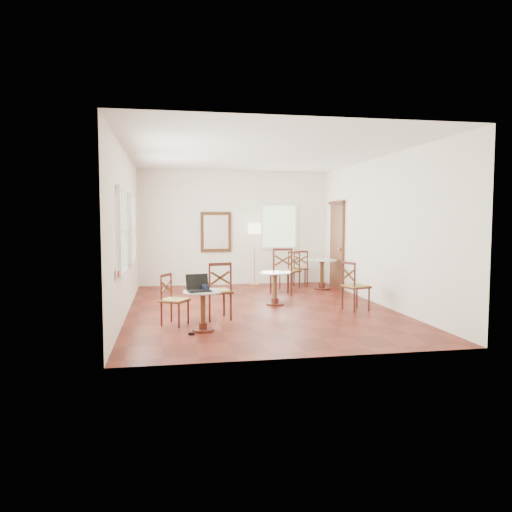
{
  "coord_description": "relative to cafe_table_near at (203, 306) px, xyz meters",
  "views": [
    {
      "loc": [
        -1.74,
        -9.32,
        1.76
      ],
      "look_at": [
        0.0,
        0.3,
        1.0
      ],
      "focal_mm": 34.16,
      "sensor_mm": 36.0,
      "label": 1
    }
  ],
  "objects": [
    {
      "name": "ground",
      "position": [
        1.22,
        1.81,
        -0.4
      ],
      "size": [
        7.0,
        7.0,
        0.0
      ],
      "primitive_type": "plane",
      "color": "#5D1910",
      "rests_on": "ground"
    },
    {
      "name": "chair_near_a",
      "position": [
        0.31,
        0.84,
        0.11
      ],
      "size": [
        0.55,
        0.55,
        1.01
      ],
      "rotation": [
        0.0,
        0.0,
        3.35
      ],
      "color": "#471A11",
      "rests_on": "ground"
    },
    {
      "name": "chair_near_b",
      "position": [
        -0.44,
        0.54,
        0.03
      ],
      "size": [
        0.53,
        0.53,
        0.85
      ],
      "rotation": [
        0.0,
        0.0,
        1.05
      ],
      "color": "#471A11",
      "rests_on": "ground"
    },
    {
      "name": "room_shell",
      "position": [
        1.16,
        2.08,
        1.49
      ],
      "size": [
        5.02,
        7.02,
        3.01
      ],
      "color": "white",
      "rests_on": "ground"
    },
    {
      "name": "power_adapter",
      "position": [
        -0.19,
        -0.22,
        -0.38
      ],
      "size": [
        0.09,
        0.05,
        0.04
      ],
      "primitive_type": "cube",
      "color": "black",
      "rests_on": "ground"
    },
    {
      "name": "chair_mid_a",
      "position": [
        2.03,
        3.32,
        0.15
      ],
      "size": [
        0.52,
        0.52,
        1.09
      ],
      "rotation": [
        0.0,
        0.0,
        3.1
      ],
      "color": "#471A11",
      "rests_on": "ground"
    },
    {
      "name": "laptop",
      "position": [
        -0.07,
        -0.02,
        0.31
      ],
      "size": [
        0.4,
        0.35,
        0.25
      ],
      "rotation": [
        0.0,
        0.0,
        0.18
      ],
      "color": "black",
      "rests_on": "cafe_table_near"
    },
    {
      "name": "mouse",
      "position": [
        -0.02,
        0.06,
        0.26
      ],
      "size": [
        0.12,
        0.1,
        0.04
      ],
      "primitive_type": "ellipsoid",
      "rotation": [
        0.0,
        0.0,
        -0.34
      ],
      "color": "black",
      "rests_on": "cafe_table_near"
    },
    {
      "name": "cafe_table_back",
      "position": [
        3.22,
        3.98,
        0.07
      ],
      "size": [
        0.71,
        0.71,
        0.75
      ],
      "color": "#471A11",
      "rests_on": "ground"
    },
    {
      "name": "cafe_table_near",
      "position": [
        0.0,
        0.0,
        0.0
      ],
      "size": [
        0.6,
        0.6,
        0.64
      ],
      "color": "#471A11",
      "rests_on": "ground"
    },
    {
      "name": "chair_back_a",
      "position": [
        2.89,
        4.83,
        0.06
      ],
      "size": [
        0.47,
        0.47,
        0.92
      ],
      "rotation": [
        0.0,
        0.0,
        3.02
      ],
      "color": "#471A11",
      "rests_on": "ground"
    },
    {
      "name": "water_glass",
      "position": [
        0.08,
        0.03,
        0.3
      ],
      "size": [
        0.06,
        0.06,
        0.1
      ],
      "primitive_type": "cylinder",
      "color": "white",
      "rests_on": "cafe_table_near"
    },
    {
      "name": "chair_back_b",
      "position": [
        2.47,
        4.2,
        0.07
      ],
      "size": [
        0.6,
        0.6,
        0.93
      ],
      "rotation": [
        0.0,
        0.0,
        -0.91
      ],
      "color": "#471A11",
      "rests_on": "ground"
    },
    {
      "name": "cafe_table_mid",
      "position": [
        1.6,
        2.05,
        0.02
      ],
      "size": [
        0.64,
        0.64,
        0.67
      ],
      "color": "#471A11",
      "rests_on": "ground"
    },
    {
      "name": "navy_mug",
      "position": [
        0.03,
        -0.04,
        0.29
      ],
      "size": [
        0.12,
        0.08,
        0.1
      ],
      "color": "#101836",
      "rests_on": "cafe_table_near"
    },
    {
      "name": "floor_lamp",
      "position": [
        1.69,
        4.96,
        0.99
      ],
      "size": [
        0.32,
        0.32,
        1.64
      ],
      "color": "#BF8C3F",
      "rests_on": "ground"
    },
    {
      "name": "chair_mid_b",
      "position": [
        2.98,
        1.23,
        0.07
      ],
      "size": [
        0.54,
        0.54,
        0.94
      ],
      "rotation": [
        0.0,
        0.0,
        1.88
      ],
      "color": "#471A11",
      "rests_on": "ground"
    }
  ]
}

